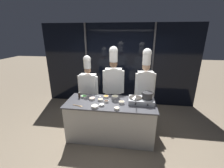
% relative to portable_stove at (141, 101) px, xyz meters
% --- Properties ---
extents(ground_plane, '(24.00, 24.00, 0.00)m').
position_rel_portable_stove_xyz_m(ground_plane, '(-0.68, -0.05, -0.97)').
color(ground_plane, '#7F705B').
extents(window_wall_back, '(5.15, 0.09, 2.70)m').
position_rel_portable_stove_xyz_m(window_wall_back, '(-0.68, 1.87, 0.38)').
color(window_wall_back, black).
rests_on(window_wall_back, ground_plane).
extents(demo_counter, '(2.02, 0.83, 0.91)m').
position_rel_portable_stove_xyz_m(demo_counter, '(-0.68, -0.05, -0.51)').
color(demo_counter, beige).
rests_on(demo_counter, ground_plane).
extents(portable_stove, '(0.55, 0.38, 0.13)m').
position_rel_portable_stove_xyz_m(portable_stove, '(0.00, 0.00, 0.00)').
color(portable_stove, '#B2B5BA').
rests_on(portable_stove, demo_counter).
extents(frying_pan, '(0.29, 0.50, 0.05)m').
position_rel_portable_stove_xyz_m(frying_pan, '(-0.13, -0.00, 0.09)').
color(frying_pan, '#38332D').
rests_on(frying_pan, portable_stove).
extents(stock_pot, '(0.25, 0.23, 0.14)m').
position_rel_portable_stove_xyz_m(stock_pot, '(0.13, 0.00, 0.14)').
color(stock_pot, '#333335').
rests_on(stock_pot, portable_stove).
extents(squeeze_bottle_soy, '(0.05, 0.05, 0.17)m').
position_rel_portable_stove_xyz_m(squeeze_bottle_soy, '(-1.46, 0.08, 0.02)').
color(squeeze_bottle_soy, '#332319').
rests_on(squeeze_bottle_soy, demo_counter).
extents(prep_bowl_shrimp, '(0.14, 0.14, 0.05)m').
position_rel_portable_stove_xyz_m(prep_bowl_shrimp, '(-1.13, 0.02, -0.03)').
color(prep_bowl_shrimp, silver).
rests_on(prep_bowl_shrimp, demo_counter).
extents(prep_bowl_ginger, '(0.12, 0.12, 0.05)m').
position_rel_portable_stove_xyz_m(prep_bowl_ginger, '(-0.92, -0.01, -0.03)').
color(prep_bowl_ginger, silver).
rests_on(prep_bowl_ginger, demo_counter).
extents(prep_bowl_scallions, '(0.15, 0.15, 0.05)m').
position_rel_portable_stove_xyz_m(prep_bowl_scallions, '(-1.35, 0.12, -0.03)').
color(prep_bowl_scallions, silver).
rests_on(prep_bowl_scallions, demo_counter).
extents(prep_bowl_rice, '(0.11, 0.11, 0.04)m').
position_rel_portable_stove_xyz_m(prep_bowl_rice, '(-0.84, -0.26, -0.03)').
color(prep_bowl_rice, silver).
rests_on(prep_bowl_rice, demo_counter).
extents(prep_bowl_soy_glaze, '(0.11, 0.11, 0.04)m').
position_rel_portable_stove_xyz_m(prep_bowl_soy_glaze, '(-0.77, -0.07, -0.04)').
color(prep_bowl_soy_glaze, silver).
rests_on(prep_bowl_soy_glaze, demo_counter).
extents(prep_bowl_chicken, '(0.11, 0.11, 0.05)m').
position_rel_portable_stove_xyz_m(prep_bowl_chicken, '(-0.50, -0.38, -0.03)').
color(prep_bowl_chicken, silver).
rests_on(prep_bowl_chicken, demo_counter).
extents(prep_bowl_carrots, '(0.13, 0.13, 0.05)m').
position_rel_portable_stove_xyz_m(prep_bowl_carrots, '(-0.83, 0.19, -0.03)').
color(prep_bowl_carrots, silver).
rests_on(prep_bowl_carrots, demo_counter).
extents(prep_bowl_mushrooms, '(0.13, 0.13, 0.06)m').
position_rel_portable_stove_xyz_m(prep_bowl_mushrooms, '(-0.43, -0.09, -0.03)').
color(prep_bowl_mushrooms, silver).
rests_on(prep_bowl_mushrooms, demo_counter).
extents(prep_bowl_noodles, '(0.17, 0.17, 0.05)m').
position_rel_portable_stove_xyz_m(prep_bowl_noodles, '(-0.61, 0.20, -0.03)').
color(prep_bowl_noodles, silver).
rests_on(prep_bowl_noodles, demo_counter).
extents(prep_bowl_onion, '(0.16, 0.16, 0.05)m').
position_rel_portable_stove_xyz_m(prep_bowl_onion, '(-0.97, -0.36, -0.03)').
color(prep_bowl_onion, silver).
rests_on(prep_bowl_onion, demo_counter).
extents(serving_spoon_slotted, '(0.23, 0.11, 0.02)m').
position_rel_portable_stove_xyz_m(serving_spoon_slotted, '(-1.02, 0.23, -0.05)').
color(serving_spoon_slotted, '#B2B5BA').
rests_on(serving_spoon_slotted, demo_counter).
extents(serving_spoon_solid, '(0.25, 0.09, 0.02)m').
position_rel_portable_stove_xyz_m(serving_spoon_solid, '(-1.31, -0.34, -0.05)').
color(serving_spoon_solid, olive).
rests_on(serving_spoon_solid, demo_counter).
extents(chef_head, '(0.56, 0.23, 1.85)m').
position_rel_portable_stove_xyz_m(chef_head, '(-1.39, 0.64, 0.08)').
color(chef_head, '#4C4C51').
rests_on(chef_head, ground_plane).
extents(chef_sous, '(0.57, 0.27, 2.08)m').
position_rel_portable_stove_xyz_m(chef_sous, '(-0.71, 0.71, 0.24)').
color(chef_sous, '#4C4C51').
rests_on(chef_sous, ground_plane).
extents(chef_line, '(0.51, 0.24, 2.05)m').
position_rel_portable_stove_xyz_m(chef_line, '(0.12, 0.63, 0.24)').
color(chef_line, '#4C4C51').
rests_on(chef_line, ground_plane).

